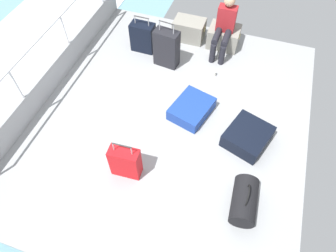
% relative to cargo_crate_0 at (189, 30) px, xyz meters
% --- Properties ---
extents(ground_plane, '(4.40, 5.20, 0.06)m').
position_rel_cargo_crate_0_xyz_m(ground_plane, '(0.30, -2.10, -0.24)').
color(ground_plane, '#939699').
extents(gunwale_port, '(0.06, 5.20, 0.45)m').
position_rel_cargo_crate_0_xyz_m(gunwale_port, '(-1.87, -2.10, 0.02)').
color(gunwale_port, '#939699').
rests_on(gunwale_port, ground_plane).
extents(railing_port, '(0.04, 4.20, 1.02)m').
position_rel_cargo_crate_0_xyz_m(railing_port, '(-1.87, -2.10, 0.57)').
color(railing_port, silver).
rests_on(railing_port, ground_plane).
extents(cargo_crate_0, '(0.64, 0.41, 0.41)m').
position_rel_cargo_crate_0_xyz_m(cargo_crate_0, '(0.00, 0.00, 0.00)').
color(cargo_crate_0, gray).
rests_on(cargo_crate_0, ground_plane).
extents(cargo_crate_1, '(0.63, 0.48, 0.39)m').
position_rel_cargo_crate_0_xyz_m(cargo_crate_1, '(0.71, 0.01, -0.01)').
color(cargo_crate_1, gray).
rests_on(cargo_crate_1, ground_plane).
extents(passenger_seated, '(0.34, 0.66, 1.09)m').
position_rel_cargo_crate_0_xyz_m(passenger_seated, '(0.71, -0.17, 0.37)').
color(passenger_seated, maroon).
rests_on(passenger_seated, ground_plane).
extents(suitcase_0, '(0.71, 0.82, 0.21)m').
position_rel_cargo_crate_0_xyz_m(suitcase_0, '(0.60, -1.90, -0.10)').
color(suitcase_0, navy).
rests_on(suitcase_0, ground_plane).
extents(suitcase_1, '(0.78, 0.82, 0.25)m').
position_rel_cargo_crate_0_xyz_m(suitcase_1, '(1.57, -2.17, -0.08)').
color(suitcase_1, black).
rests_on(suitcase_1, ground_plane).
extents(suitcase_2, '(0.43, 0.22, 0.71)m').
position_rel_cargo_crate_0_xyz_m(suitcase_2, '(0.02, -3.26, 0.07)').
color(suitcase_2, red).
rests_on(suitcase_2, ground_plane).
extents(suitcase_3, '(0.45, 0.27, 0.73)m').
position_rel_cargo_crate_0_xyz_m(suitcase_3, '(-0.75, -0.62, 0.08)').
color(suitcase_3, black).
rests_on(suitcase_3, ground_plane).
extents(suitcase_4, '(0.47, 0.29, 0.91)m').
position_rel_cargo_crate_0_xyz_m(suitcase_4, '(-0.18, -0.87, 0.15)').
color(suitcase_4, black).
rests_on(suitcase_4, ground_plane).
extents(duffel_bag, '(0.36, 0.64, 0.48)m').
position_rel_cargo_crate_0_xyz_m(duffel_bag, '(1.71, -3.24, -0.04)').
color(duffel_bag, black).
rests_on(duffel_bag, ground_plane).
extents(paper_cup, '(0.08, 0.08, 0.10)m').
position_rel_cargo_crate_0_xyz_m(paper_cup, '(0.75, -0.91, -0.16)').
color(paper_cup, white).
rests_on(paper_cup, ground_plane).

